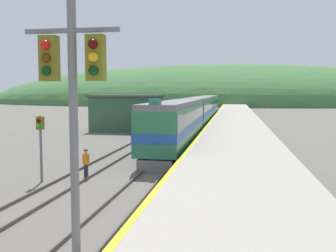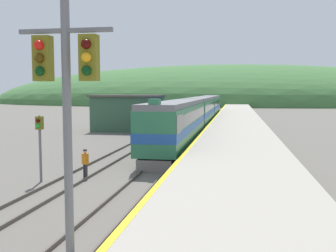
{
  "view_description": "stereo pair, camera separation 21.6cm",
  "coord_description": "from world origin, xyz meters",
  "px_view_note": "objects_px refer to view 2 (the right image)",
  "views": [
    {
      "loc": [
        4.72,
        -5.61,
        4.95
      ],
      "look_at": [
        0.02,
        22.46,
        2.44
      ],
      "focal_mm": 42.0,
      "sensor_mm": 36.0,
      "label": 1
    },
    {
      "loc": [
        4.93,
        -5.57,
        4.95
      ],
      "look_at": [
        0.02,
        22.46,
        2.44
      ],
      "focal_mm": 42.0,
      "sensor_mm": 36.0,
      "label": 2
    }
  ],
  "objects_px": {
    "carriage_second": "(200,111)",
    "track_worker": "(85,162)",
    "express_train_lead_car": "(177,123)",
    "signal_post_siding": "(40,134)",
    "siding_train": "(181,111)",
    "signal_mast_main": "(67,102)",
    "carriage_third": "(210,106)"
  },
  "relations": [
    {
      "from": "siding_train",
      "to": "signal_post_siding",
      "type": "relative_size",
      "value": 12.51
    },
    {
      "from": "carriage_second",
      "to": "siding_train",
      "type": "xyz_separation_m",
      "value": [
        -4.06,
        10.2,
        -0.46
      ]
    },
    {
      "from": "carriage_second",
      "to": "signal_post_siding",
      "type": "bearing_deg",
      "value": -99.36
    },
    {
      "from": "carriage_third",
      "to": "siding_train",
      "type": "relative_size",
      "value": 0.42
    },
    {
      "from": "express_train_lead_car",
      "to": "track_worker",
      "type": "relative_size",
      "value": 12.19
    },
    {
      "from": "express_train_lead_car",
      "to": "siding_train",
      "type": "xyz_separation_m",
      "value": [
        -4.06,
        30.97,
        -0.48
      ]
    },
    {
      "from": "carriage_third",
      "to": "signal_post_siding",
      "type": "relative_size",
      "value": 5.24
    },
    {
      "from": "express_train_lead_car",
      "to": "carriage_second",
      "type": "distance_m",
      "value": 20.77
    },
    {
      "from": "siding_train",
      "to": "track_worker",
      "type": "distance_m",
      "value": 42.78
    },
    {
      "from": "carriage_second",
      "to": "signal_post_siding",
      "type": "height_order",
      "value": "carriage_second"
    },
    {
      "from": "signal_post_siding",
      "to": "express_train_lead_car",
      "type": "bearing_deg",
      "value": 66.99
    },
    {
      "from": "express_train_lead_car",
      "to": "signal_post_siding",
      "type": "relative_size",
      "value": 5.51
    },
    {
      "from": "carriage_second",
      "to": "track_worker",
      "type": "bearing_deg",
      "value": -96.25
    },
    {
      "from": "express_train_lead_car",
      "to": "carriage_third",
      "type": "xyz_separation_m",
      "value": [
        0.0,
        40.8,
        -0.01
      ]
    },
    {
      "from": "carriage_third",
      "to": "track_worker",
      "type": "bearing_deg",
      "value": -93.88
    },
    {
      "from": "track_worker",
      "to": "signal_post_siding",
      "type": "bearing_deg",
      "value": -145.74
    },
    {
      "from": "express_train_lead_car",
      "to": "signal_post_siding",
      "type": "bearing_deg",
      "value": -113.01
    },
    {
      "from": "signal_mast_main",
      "to": "carriage_third",
      "type": "bearing_deg",
      "value": 91.0
    },
    {
      "from": "express_train_lead_car",
      "to": "signal_mast_main",
      "type": "height_order",
      "value": "signal_mast_main"
    },
    {
      "from": "carriage_third",
      "to": "track_worker",
      "type": "distance_m",
      "value": 52.73
    },
    {
      "from": "signal_mast_main",
      "to": "express_train_lead_car",
      "type": "bearing_deg",
      "value": 92.67
    },
    {
      "from": "carriage_second",
      "to": "track_worker",
      "type": "height_order",
      "value": "carriage_second"
    },
    {
      "from": "express_train_lead_car",
      "to": "signal_post_siding",
      "type": "xyz_separation_m",
      "value": [
        -5.59,
        -13.17,
        0.36
      ]
    },
    {
      "from": "siding_train",
      "to": "track_worker",
      "type": "height_order",
      "value": "siding_train"
    },
    {
      "from": "express_train_lead_car",
      "to": "signal_mast_main",
      "type": "relative_size",
      "value": 2.8
    },
    {
      "from": "track_worker",
      "to": "carriage_second",
      "type": "bearing_deg",
      "value": 83.75
    },
    {
      "from": "express_train_lead_car",
      "to": "carriage_second",
      "type": "height_order",
      "value": "express_train_lead_car"
    },
    {
      "from": "signal_mast_main",
      "to": "carriage_second",
      "type": "bearing_deg",
      "value": 91.44
    },
    {
      "from": "siding_train",
      "to": "track_worker",
      "type": "relative_size",
      "value": 27.67
    },
    {
      "from": "carriage_second",
      "to": "signal_mast_main",
      "type": "height_order",
      "value": "signal_mast_main"
    },
    {
      "from": "express_train_lead_car",
      "to": "siding_train",
      "type": "height_order",
      "value": "express_train_lead_car"
    },
    {
      "from": "express_train_lead_car",
      "to": "carriage_second",
      "type": "relative_size",
      "value": 1.05
    }
  ]
}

